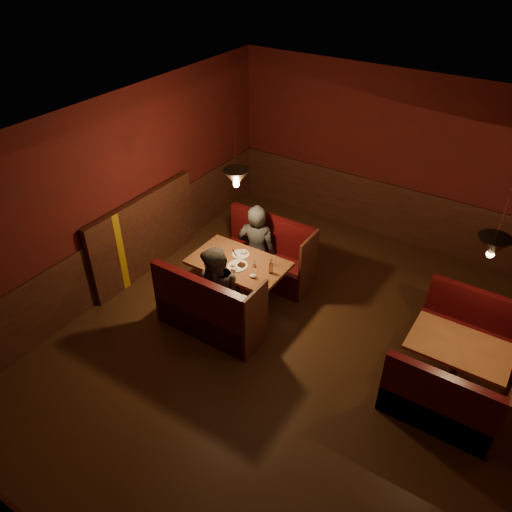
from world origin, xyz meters
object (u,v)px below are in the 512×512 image
Objects in this scene: main_table at (239,272)px; second_bench_near at (439,407)px; main_bench_near at (208,315)px; diner_a at (256,233)px; main_bench_far at (269,259)px; second_bench_far at (470,334)px; second_table at (457,356)px; diner_b at (216,280)px.

second_bench_near is (3.09, -0.57, -0.28)m from main_table.
main_bench_near is (0.02, -0.78, -0.24)m from main_table.
main_table is 0.72m from diner_a.
second_bench_near is (3.07, -1.34, -0.04)m from main_bench_far.
main_table is 3.21m from second_bench_far.
main_bench_near reaches higher than second_bench_near.
main_table is at bearing -177.69° from second_table.
main_bench_far is 1.43m from diner_b.
main_bench_near reaches higher than second_bench_far.
main_bench_far is 0.53m from diner_a.
second_table is at bearing 16.51° from main_bench_near.
diner_a is at bearing 170.50° from second_table.
second_bench_near is 3.11m from diner_b.
main_bench_near reaches higher than main_table.
second_bench_far and second_bench_near have the same top height.
diner_b reaches higher than second_bench_near.
second_bench_near is at bearing 140.40° from diner_a.
second_table is 0.72m from second_bench_near.
main_table is 1.08× the size of second_bench_near.
main_bench_near is 0.52m from diner_b.
main_bench_near is 3.46m from second_bench_far.
main_bench_far is at bearing 156.36° from second_bench_near.
diner_b reaches higher than second_table.
main_table reaches higher than second_bench_near.
main_table is at bearing -165.25° from second_bench_far.
diner_b is at bearing -155.78° from second_bench_far.
main_table reaches higher than second_table.
diner_a is (-3.19, 0.53, 0.34)m from second_table.
main_bench_near is at bearing -88.83° from main_table.
main_bench_far is 1.18× the size of second_bench_near.
diner_b is (0.00, -1.35, 0.47)m from main_bench_far.
main_bench_near is 3.18m from second_table.
second_bench_near is (0.03, -0.69, -0.19)m from second_table.
main_bench_far is 1.31× the size of second_table.
second_bench_far is at bearing 87.80° from second_table.
second_table is (3.06, 0.12, -0.08)m from main_table.
diner_a is (-0.15, 1.44, 0.50)m from main_bench_near.
diner_a is at bearing 101.30° from main_table.
second_table is 3.26m from diner_a.
main_bench_near is 1.53m from diner_a.
diner_b reaches higher than main_bench_far.
diner_a reaches higher than main_bench_far.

